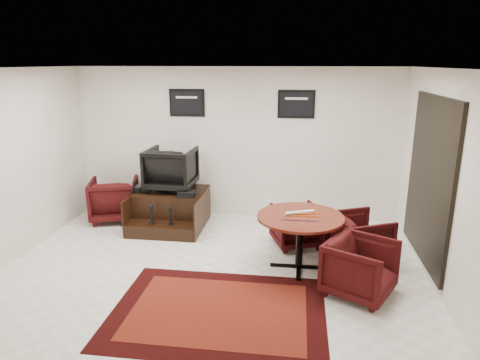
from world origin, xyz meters
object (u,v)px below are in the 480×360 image
object	(u,v)px
shine_chair	(171,167)
meeting_table	(300,222)
armchair_side	(114,197)
table_chair_back	(296,224)
table_chair_corner	(360,266)
shine_podium	(171,210)
table_chair_window	(360,235)

from	to	relation	value
shine_chair	meeting_table	bearing A→B (deg)	148.52
armchair_side	meeting_table	world-z (taller)	armchair_side
table_chair_back	table_chair_corner	distance (m)	1.66
table_chair_back	table_chair_corner	world-z (taller)	table_chair_corner
armchair_side	table_chair_corner	distance (m)	4.73
meeting_table	table_chair_back	xyz separation A→B (m)	(-0.05, 0.81, -0.34)
armchair_side	meeting_table	size ratio (longest dim) A/B	0.71
shine_chair	table_chair_back	distance (m)	2.47
shine_podium	meeting_table	xyz separation A→B (m)	(2.31, -1.39, 0.41)
meeting_table	table_chair_window	world-z (taller)	meeting_table
armchair_side	table_chair_window	bearing A→B (deg)	148.62
table_chair_back	table_chair_corner	bearing A→B (deg)	99.86
armchair_side	meeting_table	bearing A→B (deg)	139.44
table_chair_back	table_chair_window	world-z (taller)	table_chair_window
shine_chair	table_chair_window	size ratio (longest dim) A/B	1.08
meeting_table	table_chair_window	distance (m)	1.02
meeting_table	table_chair_back	bearing A→B (deg)	93.84
meeting_table	armchair_side	bearing A→B (deg)	155.94
table_chair_back	table_chair_corner	size ratio (longest dim) A/B	0.90
shine_podium	meeting_table	size ratio (longest dim) A/B	1.05
shine_chair	table_chair_back	size ratio (longest dim) A/B	1.17
shine_podium	table_chair_back	size ratio (longest dim) A/B	1.76
shine_podium	shine_chair	xyz separation A→B (m)	(0.00, 0.14, 0.77)
shine_chair	armchair_side	bearing A→B (deg)	1.08
table_chair_window	table_chair_corner	bearing A→B (deg)	148.86
armchair_side	table_chair_back	bearing A→B (deg)	151.40
armchair_side	table_chair_window	distance (m)	4.48
armchair_side	shine_podium	bearing A→B (deg)	155.90
table_chair_corner	table_chair_back	bearing A→B (deg)	57.76
shine_chair	armchair_side	distance (m)	1.29
armchair_side	table_chair_window	xyz separation A→B (m)	(4.33, -1.15, -0.04)
shine_podium	table_chair_window	distance (m)	3.35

